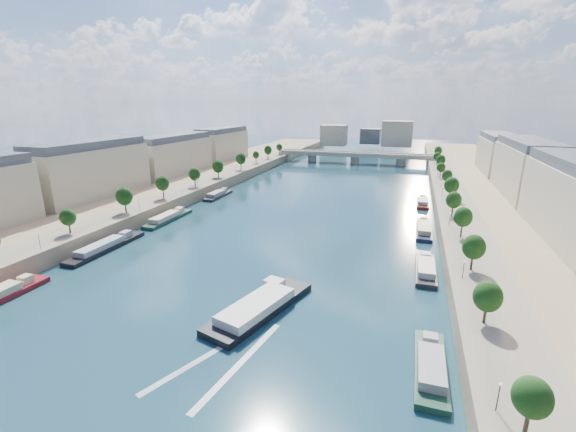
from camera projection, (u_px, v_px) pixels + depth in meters
The scene contains 17 objects.
ground at pixel (302, 214), 152.20m from camera, with size 700.00×700.00×0.00m, color #0C2737.
quay_left at pixel (148, 195), 172.76m from camera, with size 44.00×520.00×5.00m, color #9E8460.
quay_right at pixel (506, 225), 130.23m from camera, with size 44.00×520.00×5.00m, color #9E8460.
pave_left at pixel (177, 192), 167.61m from camera, with size 14.00×520.00×0.10m, color gray.
pave_right at pixel (459, 214), 133.93m from camera, with size 14.00×520.00×0.10m, color gray.
trees_left at pixel (182, 179), 167.30m from camera, with size 4.80×268.80×8.26m.
trees_right at pixel (453, 193), 142.11m from camera, with size 4.80×268.80×8.26m.
lamps_left at pixel (171, 191), 156.38m from camera, with size 0.36×200.36×4.28m.
lamps_right at pixel (446, 202), 139.05m from camera, with size 0.36×200.36×4.28m.
buildings_left at pixel (138, 159), 183.60m from camera, with size 16.00×226.00×23.20m.
buildings_right at pixel (548, 181), 133.38m from camera, with size 16.00×226.00×23.20m.
skyline at pixel (372, 135), 347.40m from camera, with size 79.00×42.00×22.00m.
bridge at pixel (355, 156), 278.23m from camera, with size 112.00×12.00×8.15m.
tour_barge at pixel (260, 307), 81.06m from camera, with size 15.76×29.63×3.87m.
wake at pixel (224, 359), 66.23m from camera, with size 14.73×25.86×0.04m.
moored_barges_left at pixel (141, 231), 129.94m from camera, with size 5.00×124.02×3.60m.
moored_barges_right at pixel (426, 273), 97.82m from camera, with size 5.00×165.51×3.60m.
Camera 1 is at (39.72, -40.78, 42.44)m, focal length 24.00 mm.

